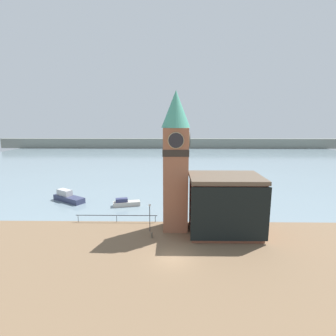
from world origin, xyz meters
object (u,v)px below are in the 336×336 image
Objects in this scene: clock_tower at (176,158)px; mooring_bollard_near at (152,235)px; pier_building at (225,205)px; boat_near at (126,203)px; boat_far at (68,197)px; lamp_post at (150,212)px.

mooring_bollard_near is (-3.07, -3.15, -9.66)m from clock_tower.
pier_building is 19.11m from boat_near.
pier_building reaches higher than boat_near.
mooring_bollard_near is at bearing -9.17° from boat_far.
pier_building is at bearing -1.60° from lamp_post.
clock_tower is at bearing -60.83° from boat_near.
mooring_bollard_near is at bearing -79.30° from boat_near.
mooring_bollard_near is (17.07, -15.33, -0.34)m from boat_far.
clock_tower is 8.20m from lamp_post.
mooring_bollard_near is (5.66, -12.65, -0.12)m from boat_near.
boat_far is 1.75× the size of lamp_post.
clock_tower is 3.83× the size of boat_near.
boat_near is at bearing 144.61° from pier_building.
pier_building is 10.20m from lamp_post.
clock_tower reaches higher than lamp_post.
pier_building is at bearing -11.86° from clock_tower.
pier_building is (6.59, -1.38, -6.09)m from clock_tower.
lamp_post reaches higher than boat_far.
pier_building reaches higher than lamp_post.
lamp_post is (-3.52, -1.10, -7.33)m from clock_tower.
boat_near is 12.02m from lamp_post.
boat_far reaches higher than mooring_bollard_near.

